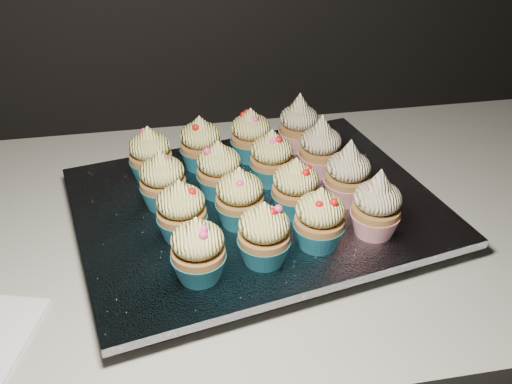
# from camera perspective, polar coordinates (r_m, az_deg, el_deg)

# --- Properties ---
(worktop) EXTENTS (2.44, 0.64, 0.04)m
(worktop) POSITION_cam_1_polar(r_m,az_deg,el_deg) (0.84, 1.91, -3.06)
(worktop) COLOR beige
(worktop) RESTS_ON cabinet
(baking_tray) EXTENTS (0.50, 0.42, 0.02)m
(baking_tray) POSITION_cam_1_polar(r_m,az_deg,el_deg) (0.80, 0.00, -2.32)
(baking_tray) COLOR black
(baking_tray) RESTS_ON worktop
(foil_lining) EXTENTS (0.55, 0.46, 0.01)m
(foil_lining) POSITION_cam_1_polar(r_m,az_deg,el_deg) (0.79, 0.00, -1.33)
(foil_lining) COLOR silver
(foil_lining) RESTS_ON baking_tray
(cupcake_0) EXTENTS (0.06, 0.06, 0.08)m
(cupcake_0) POSITION_cam_1_polar(r_m,az_deg,el_deg) (0.65, -5.81, -5.84)
(cupcake_0) COLOR #1B6A7F
(cupcake_0) RESTS_ON foil_lining
(cupcake_1) EXTENTS (0.06, 0.06, 0.08)m
(cupcake_1) POSITION_cam_1_polar(r_m,az_deg,el_deg) (0.67, 0.81, -4.29)
(cupcake_1) COLOR #1B6A7F
(cupcake_1) RESTS_ON foil_lining
(cupcake_2) EXTENTS (0.06, 0.06, 0.08)m
(cupcake_2) POSITION_cam_1_polar(r_m,az_deg,el_deg) (0.70, 6.36, -2.75)
(cupcake_2) COLOR #1B6A7F
(cupcake_2) RESTS_ON foil_lining
(cupcake_3) EXTENTS (0.06, 0.06, 0.10)m
(cupcake_3) POSITION_cam_1_polar(r_m,az_deg,el_deg) (0.73, 11.95, -1.42)
(cupcake_3) COLOR #B6192C
(cupcake_3) RESTS_ON foil_lining
(cupcake_4) EXTENTS (0.06, 0.06, 0.08)m
(cupcake_4) POSITION_cam_1_polar(r_m,az_deg,el_deg) (0.71, -7.47, -1.95)
(cupcake_4) COLOR #1B6A7F
(cupcake_4) RESTS_ON foil_lining
(cupcake_5) EXTENTS (0.06, 0.06, 0.08)m
(cupcake_5) POSITION_cam_1_polar(r_m,az_deg,el_deg) (0.73, -1.65, -0.63)
(cupcake_5) COLOR #1B6A7F
(cupcake_5) RESTS_ON foil_lining
(cupcake_6) EXTENTS (0.06, 0.06, 0.08)m
(cupcake_6) POSITION_cam_1_polar(r_m,az_deg,el_deg) (0.75, 3.95, 0.36)
(cupcake_6) COLOR #1B6A7F
(cupcake_6) RESTS_ON foil_lining
(cupcake_7) EXTENTS (0.06, 0.06, 0.10)m
(cupcake_7) POSITION_cam_1_polar(r_m,az_deg,el_deg) (0.78, 9.16, 1.70)
(cupcake_7) COLOR #B6192C
(cupcake_7) RESTS_ON foil_lining
(cupcake_8) EXTENTS (0.06, 0.06, 0.08)m
(cupcake_8) POSITION_cam_1_polar(r_m,az_deg,el_deg) (0.77, -9.31, 1.09)
(cupcake_8) COLOR #1B6A7F
(cupcake_8) RESTS_ON foil_lining
(cupcake_9) EXTENTS (0.06, 0.06, 0.08)m
(cupcake_9) POSITION_cam_1_polar(r_m,az_deg,el_deg) (0.79, -3.71, 2.18)
(cupcake_9) COLOR #1B6A7F
(cupcake_9) RESTS_ON foil_lining
(cupcake_10) EXTENTS (0.06, 0.06, 0.08)m
(cupcake_10) POSITION_cam_1_polar(r_m,az_deg,el_deg) (0.81, 1.57, 3.35)
(cupcake_10) COLOR #1B6A7F
(cupcake_10) RESTS_ON foil_lining
(cupcake_11) EXTENTS (0.06, 0.06, 0.10)m
(cupcake_11) POSITION_cam_1_polar(r_m,az_deg,el_deg) (0.84, 6.45, 4.35)
(cupcake_11) COLOR #B6192C
(cupcake_11) RESTS_ON foil_lining
(cupcake_12) EXTENTS (0.06, 0.06, 0.08)m
(cupcake_12) POSITION_cam_1_polar(r_m,az_deg,el_deg) (0.84, -10.51, 3.64)
(cupcake_12) COLOR #1B6A7F
(cupcake_12) RESTS_ON foil_lining
(cupcake_13) EXTENTS (0.06, 0.06, 0.08)m
(cupcake_13) POSITION_cam_1_polar(r_m,az_deg,el_deg) (0.86, -5.54, 4.78)
(cupcake_13) COLOR #1B6A7F
(cupcake_13) RESTS_ON foil_lining
(cupcake_14) EXTENTS (0.06, 0.06, 0.08)m
(cupcake_14) POSITION_cam_1_polar(r_m,az_deg,el_deg) (0.87, -0.52, 5.63)
(cupcake_14) COLOR #1B6A7F
(cupcake_14) RESTS_ON foil_lining
(cupcake_15) EXTENTS (0.06, 0.06, 0.10)m
(cupcake_15) POSITION_cam_1_polar(r_m,az_deg,el_deg) (0.91, 4.30, 6.68)
(cupcake_15) COLOR #B6192C
(cupcake_15) RESTS_ON foil_lining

